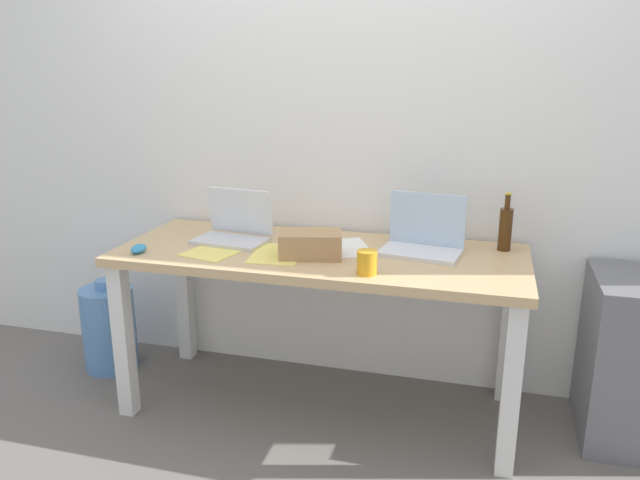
{
  "coord_description": "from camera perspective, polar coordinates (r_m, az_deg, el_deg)",
  "views": [
    {
      "loc": [
        0.69,
        -2.51,
        1.56
      ],
      "look_at": [
        0.0,
        0.0,
        0.81
      ],
      "focal_mm": 34.85,
      "sensor_mm": 36.0,
      "label": 1
    }
  ],
  "objects": [
    {
      "name": "filing_cabinet",
      "position": [
        2.96,
        27.0,
        -9.77
      ],
      "size": [
        0.4,
        0.48,
        0.72
      ],
      "primitive_type": "cube",
      "color": "slate",
      "rests_on": "ground"
    },
    {
      "name": "water_cooler_jug",
      "position": [
        3.45,
        -18.8,
        -7.61
      ],
      "size": [
        0.27,
        0.27,
        0.49
      ],
      "color": "#598CC6",
      "rests_on": "ground"
    },
    {
      "name": "beer_bottle",
      "position": [
        2.82,
        16.67,
        1.09
      ],
      "size": [
        0.06,
        0.06,
        0.26
      ],
      "color": "#47280F",
      "rests_on": "desk"
    },
    {
      "name": "coffee_mug",
      "position": [
        2.42,
        4.33,
        -2.07
      ],
      "size": [
        0.08,
        0.08,
        0.09
      ],
      "primitive_type": "cylinder",
      "color": "gold",
      "rests_on": "desk"
    },
    {
      "name": "laptop_left",
      "position": [
        2.88,
        -7.91,
        0.97
      ],
      "size": [
        0.35,
        0.25,
        0.24
      ],
      "color": "silver",
      "rests_on": "desk"
    },
    {
      "name": "paper_sheet_near_back",
      "position": [
        2.76,
        2.29,
        -0.73
      ],
      "size": [
        0.32,
        0.36,
        0.0
      ],
      "primitive_type": "cube",
      "rotation": [
        0.0,
        0.0,
        0.45
      ],
      "color": "white",
      "rests_on": "desk"
    },
    {
      "name": "cardboard_box",
      "position": [
        2.63,
        -0.87,
        -0.39
      ],
      "size": [
        0.29,
        0.22,
        0.11
      ],
      "primitive_type": "cube",
      "rotation": [
        0.0,
        0.0,
        0.24
      ],
      "color": "tan",
      "rests_on": "desk"
    },
    {
      "name": "computer_mouse",
      "position": [
        2.81,
        -16.32,
        -0.76
      ],
      "size": [
        0.08,
        0.11,
        0.03
      ],
      "primitive_type": "ellipsoid",
      "rotation": [
        0.0,
        0.0,
        0.19
      ],
      "color": "#338CC6",
      "rests_on": "desk"
    },
    {
      "name": "back_wall",
      "position": [
        3.01,
        2.11,
        11.14
      ],
      "size": [
        5.2,
        0.08,
        2.6
      ],
      "primitive_type": "cube",
      "color": "white",
      "rests_on": "ground"
    },
    {
      "name": "paper_yellow_folder",
      "position": [
        2.68,
        -3.96,
        -1.28
      ],
      "size": [
        0.24,
        0.32,
        0.0
      ],
      "primitive_type": "cube",
      "rotation": [
        0.0,
        0.0,
        0.12
      ],
      "color": "#F4E06B",
      "rests_on": "desk"
    },
    {
      "name": "paper_sheet_front_left",
      "position": [
        2.77,
        -9.37,
        -0.9
      ],
      "size": [
        0.27,
        0.34,
        0.0
      ],
      "primitive_type": "cube",
      "rotation": [
        0.0,
        0.0,
        -0.23
      ],
      "color": "#F4E06B",
      "rests_on": "desk"
    },
    {
      "name": "desk",
      "position": [
        2.75,
        0.0,
        -3.07
      ],
      "size": [
        1.78,
        0.71,
        0.76
      ],
      "color": "tan",
      "rests_on": "ground"
    },
    {
      "name": "ground_plane",
      "position": [
        3.03,
        0.0,
        -14.87
      ],
      "size": [
        8.0,
        8.0,
        0.0
      ],
      "primitive_type": "plane",
      "color": "slate"
    },
    {
      "name": "laptop_right",
      "position": [
        2.72,
        9.42,
        0.05
      ],
      "size": [
        0.36,
        0.26,
        0.25
      ],
      "color": "silver",
      "rests_on": "desk"
    }
  ]
}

